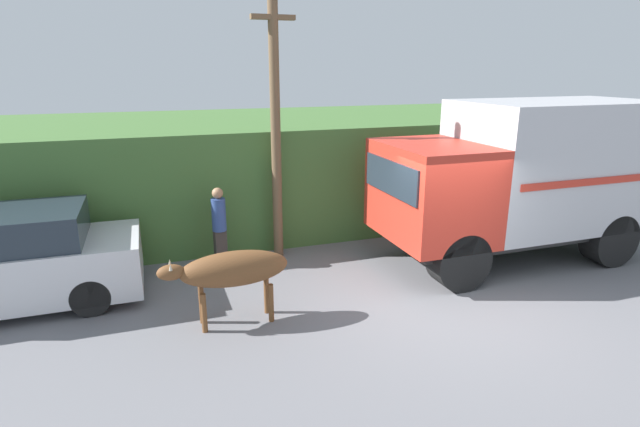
% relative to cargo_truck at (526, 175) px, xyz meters
% --- Properties ---
extents(ground_plane, '(60.00, 60.00, 0.00)m').
position_rel_cargo_truck_xyz_m(ground_plane, '(-2.65, -1.44, -1.87)').
color(ground_plane, slate).
extents(hillside_embankment, '(32.00, 6.51, 2.73)m').
position_rel_cargo_truck_xyz_m(hillside_embankment, '(-2.65, 5.46, -0.51)').
color(hillside_embankment, '#426B33').
rests_on(hillside_embankment, ground_plane).
extents(cargo_truck, '(6.04, 2.51, 3.41)m').
position_rel_cargo_truck_xyz_m(cargo_truck, '(0.00, 0.00, 0.00)').
color(cargo_truck, '#2D2D2D').
rests_on(cargo_truck, ground_plane).
extents(brown_cow, '(2.09, 0.58, 1.25)m').
position_rel_cargo_truck_xyz_m(brown_cow, '(-6.46, -0.90, -0.94)').
color(brown_cow, brown).
rests_on(brown_cow, ground_plane).
extents(parked_suv, '(4.46, 1.89, 1.73)m').
position_rel_cargo_truck_xyz_m(parked_suv, '(-10.08, 0.98, -1.04)').
color(parked_suv, silver).
rests_on(parked_suv, ground_plane).
extents(pedestrian_on_hill, '(0.35, 0.35, 1.71)m').
position_rel_cargo_truck_xyz_m(pedestrian_on_hill, '(-6.30, 1.65, -0.91)').
color(pedestrian_on_hill, '#38332D').
rests_on(pedestrian_on_hill, ground_plane).
extents(utility_pole, '(0.90, 0.21, 5.72)m').
position_rel_cargo_truck_xyz_m(utility_pole, '(-4.99, 1.87, 1.11)').
color(utility_pole, brown).
rests_on(utility_pole, ground_plane).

